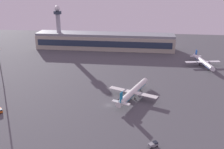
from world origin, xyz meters
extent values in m
plane|color=#4C4C51|center=(0.00, 0.00, 0.00)|extent=(416.00, 416.00, 0.00)
cube|color=#B2AD99|center=(-20.32, 122.96, 7.00)|extent=(141.83, 22.00, 14.00)
cube|color=#263347|center=(-20.32, 111.76, 7.70)|extent=(136.15, 0.40, 6.16)
cube|color=gray|center=(-20.32, 122.96, 15.20)|extent=(141.83, 19.80, 2.40)
cylinder|color=#A8A8B2|center=(-68.50, 121.73, 17.59)|extent=(4.40, 4.40, 35.18)
cylinder|color=#2D3847|center=(-68.50, 121.73, 36.68)|extent=(8.00, 8.00, 3.00)
sphere|color=silver|center=(-68.50, 121.73, 40.70)|extent=(5.60, 5.60, 5.60)
cylinder|color=silver|center=(13.84, 12.10, 4.01)|extent=(16.44, 34.09, 3.72)
cone|color=silver|center=(20.77, 29.55, 4.01)|extent=(4.15, 3.48, 3.53)
cone|color=silver|center=(6.84, -5.53, 4.01)|extent=(4.12, 3.78, 3.34)
cube|color=silver|center=(13.48, 11.19, 3.81)|extent=(30.53, 15.18, 0.34)
cube|color=silver|center=(7.52, -3.80, 4.20)|extent=(10.86, 6.15, 0.34)
cube|color=#1984B2|center=(7.63, -3.53, 7.19)|extent=(1.43, 3.02, 6.36)
cylinder|color=slate|center=(8.48, 13.18, 3.13)|extent=(3.30, 4.07, 2.15)
cylinder|color=slate|center=(18.48, 9.21, 3.13)|extent=(3.30, 4.07, 2.15)
cube|color=#1984B2|center=(13.84, 12.10, 2.99)|extent=(15.06, 31.34, 0.35)
cylinder|color=#333338|center=(18.00, 22.57, 2.27)|extent=(0.27, 0.27, 3.47)
cylinder|color=black|center=(18.00, 22.57, 0.54)|extent=(0.76, 1.14, 1.08)
cylinder|color=#333338|center=(10.94, 10.62, 2.27)|extent=(0.27, 0.27, 3.47)
cylinder|color=black|center=(10.94, 10.62, 0.54)|extent=(0.76, 1.14, 1.08)
cylinder|color=#333338|center=(14.94, 9.04, 2.27)|extent=(0.27, 0.27, 3.47)
cylinder|color=black|center=(14.94, 9.04, 0.54)|extent=(0.76, 1.14, 1.08)
cylinder|color=white|center=(69.61, 77.47, 3.76)|extent=(9.68, 33.10, 3.49)
cone|color=white|center=(72.95, 60.17, 3.76)|extent=(3.67, 2.79, 3.31)
cone|color=white|center=(66.24, 94.95, 3.76)|extent=(3.57, 3.12, 3.14)
cube|color=white|center=(69.44, 78.37, 3.58)|extent=(29.53, 9.16, 0.32)
cube|color=white|center=(66.57, 93.24, 3.95)|extent=(10.33, 4.07, 0.32)
cube|color=#19479E|center=(66.62, 92.97, 6.75)|extent=(0.83, 2.94, 5.97)
cylinder|color=slate|center=(74.39, 79.33, 2.94)|extent=(2.61, 3.63, 2.02)
cylinder|color=slate|center=(64.48, 77.41, 2.94)|extent=(2.61, 3.63, 2.02)
cube|color=#19479E|center=(69.61, 77.47, 2.80)|extent=(8.84, 30.44, 0.33)
cylinder|color=#333338|center=(71.61, 67.09, 2.13)|extent=(0.26, 0.26, 3.26)
cylinder|color=black|center=(71.61, 67.09, 0.50)|extent=(0.55, 1.06, 1.01)
cylinder|color=#333338|center=(71.16, 80.10, 2.13)|extent=(0.26, 0.26, 3.26)
cylinder|color=black|center=(71.16, 80.10, 0.50)|extent=(0.55, 1.06, 1.01)
cylinder|color=#333338|center=(67.19, 79.34, 2.13)|extent=(0.26, 0.26, 3.26)
cylinder|color=black|center=(67.19, 79.34, 0.50)|extent=(0.55, 1.06, 1.01)
cube|color=gray|center=(25.18, -34.59, 1.00)|extent=(2.83, 2.80, 1.10)
cube|color=#1E232D|center=(25.18, -34.59, 1.90)|extent=(2.54, 2.53, 0.70)
cube|color=gray|center=(23.57, -35.57, 1.15)|extent=(3.05, 2.89, 1.40)
cylinder|color=black|center=(24.99, -33.71, 0.45)|extent=(0.92, 0.72, 0.90)
cylinder|color=black|center=(25.87, -35.16, 0.45)|extent=(0.92, 0.72, 0.90)
cylinder|color=black|center=(22.69, -35.11, 0.45)|extent=(0.92, 0.72, 0.90)
cylinder|color=black|center=(23.58, -36.56, 0.45)|extent=(0.92, 0.72, 0.90)
cube|color=#D85919|center=(-57.22, -15.89, 1.00)|extent=(2.89, 2.90, 1.10)
cube|color=#1E232D|center=(-57.22, -15.89, 1.90)|extent=(2.60, 2.60, 0.70)
cube|color=#D85919|center=(-58.49, -14.49, 1.15)|extent=(3.03, 3.07, 1.40)
cylinder|color=black|center=(-56.39, -15.54, 0.45)|extent=(0.83, 0.87, 0.90)
cylinder|color=black|center=(-58.19, -13.55, 0.45)|extent=(0.83, 0.87, 0.90)
cylinder|color=slate|center=(-74.64, 18.22, 13.38)|extent=(0.70, 0.70, 26.76)
sphere|color=#F9EAB2|center=(-72.84, 18.22, 26.16)|extent=(0.90, 0.90, 0.90)
camera|label=1|loc=(17.01, -124.53, 67.98)|focal=39.25mm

